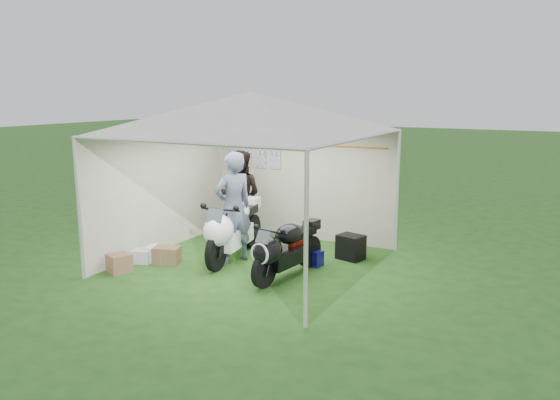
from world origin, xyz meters
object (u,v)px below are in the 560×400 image
at_px(motorcycle_black, 284,248).
at_px(person_blue_jacket, 233,207).
at_px(crate_0, 157,254).
at_px(crate_3, 167,255).
at_px(paddock_stand, 312,258).
at_px(person_dark_jacket, 240,195).
at_px(motorcycle_white, 232,228).
at_px(equipment_box, 351,247).
at_px(crate_1, 119,263).
at_px(canopy_tent, 252,117).
at_px(crate_2, 142,256).

height_order(motorcycle_black, person_blue_jacket, person_blue_jacket).
relative_size(crate_0, crate_3, 0.93).
bearing_deg(motorcycle_black, paddock_stand, 90.00).
height_order(person_dark_jacket, person_blue_jacket, person_blue_jacket).
bearing_deg(crate_0, motorcycle_white, 33.53).
xyz_separation_m(equipment_box, crate_3, (-2.78, -1.79, -0.07)).
bearing_deg(crate_1, crate_0, 76.51).
bearing_deg(canopy_tent, motorcycle_white, -176.53).
bearing_deg(canopy_tent, crate_1, -138.77).
distance_m(person_dark_jacket, crate_1, 2.94).
relative_size(person_dark_jacket, crate_1, 5.27).
bearing_deg(paddock_stand, crate_1, -145.24).
xyz_separation_m(motorcycle_white, crate_0, (-1.12, -0.74, -0.46)).
xyz_separation_m(person_blue_jacket, equipment_box, (1.81, 1.10, -0.76)).
height_order(motorcycle_white, crate_2, motorcycle_white).
bearing_deg(motorcycle_black, person_dark_jacket, 145.90).
distance_m(canopy_tent, person_blue_jacket, 1.63).
xyz_separation_m(person_dark_jacket, crate_0, (-0.49, -2.01, -0.78)).
distance_m(person_blue_jacket, crate_2, 1.85).
bearing_deg(crate_3, crate_1, -117.50).
relative_size(canopy_tent, crate_1, 16.15).
bearing_deg(equipment_box, person_blue_jacket, -148.61).
xyz_separation_m(motorcycle_white, crate_2, (-1.32, -0.90, -0.48)).
xyz_separation_m(person_dark_jacket, person_blue_jacket, (0.69, -1.31, 0.07)).
distance_m(paddock_stand, equipment_box, 0.82).
xyz_separation_m(canopy_tent, crate_2, (-1.75, -0.92, -2.46)).
xyz_separation_m(paddock_stand, person_blue_jacket, (-1.34, -0.44, 0.85)).
relative_size(paddock_stand, crate_2, 1.12).
xyz_separation_m(paddock_stand, crate_0, (-2.53, -1.14, 0.01)).
relative_size(motorcycle_white, person_dark_jacket, 1.18).
relative_size(paddock_stand, crate_1, 1.02).
xyz_separation_m(canopy_tent, crate_0, (-1.54, -0.77, -2.44)).
bearing_deg(canopy_tent, crate_2, -152.15).
bearing_deg(crate_3, motorcycle_white, 38.88).
distance_m(motorcycle_white, equipment_box, 2.18).
bearing_deg(paddock_stand, canopy_tent, -159.47).
distance_m(canopy_tent, equipment_box, 2.95).
bearing_deg(crate_1, crate_3, 62.50).
relative_size(motorcycle_black, person_blue_jacket, 0.93).
distance_m(paddock_stand, crate_0, 2.77).
bearing_deg(crate_0, crate_3, 3.27).
relative_size(motorcycle_white, motorcycle_black, 1.18).
bearing_deg(person_blue_jacket, equipment_box, 149.85).
distance_m(canopy_tent, crate_1, 3.33).
xyz_separation_m(motorcycle_black, person_blue_jacket, (-1.23, 0.40, 0.48)).
bearing_deg(motorcycle_white, crate_2, -154.44).
bearing_deg(crate_0, crate_2, -142.64).
bearing_deg(paddock_stand, person_blue_jacket, -161.94).
relative_size(canopy_tent, person_blue_jacket, 2.86).
relative_size(motorcycle_black, equipment_box, 4.13).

